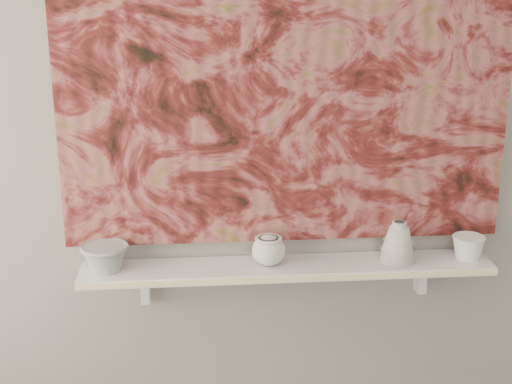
{
  "coord_description": "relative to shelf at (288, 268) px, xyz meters",
  "views": [
    {
      "loc": [
        -0.3,
        -0.72,
        1.88
      ],
      "look_at": [
        -0.11,
        1.49,
        1.2
      ],
      "focal_mm": 50.0,
      "sensor_mm": 36.0,
      "label": 1
    }
  ],
  "objects": [
    {
      "name": "bracket_left",
      "position": [
        -0.49,
        0.06,
        -0.07
      ],
      "size": [
        0.03,
        0.06,
        0.12
      ],
      "primitive_type": "cube",
      "color": "silver",
      "rests_on": "wall_back"
    },
    {
      "name": "bowl_grey",
      "position": [
        -0.61,
        0.0,
        0.06
      ],
      "size": [
        0.17,
        0.17,
        0.09
      ],
      "primitive_type": null,
      "rotation": [
        0.0,
        0.0,
        -0.06
      ],
      "color": "gray",
      "rests_on": "shelf"
    },
    {
      "name": "cup_cream",
      "position": [
        -0.07,
        0.0,
        0.07
      ],
      "size": [
        0.13,
        0.13,
        0.1
      ],
      "primitive_type": null,
      "rotation": [
        0.0,
        0.0,
        -0.11
      ],
      "color": "beige",
      "rests_on": "shelf"
    },
    {
      "name": "painting",
      "position": [
        0.0,
        0.08,
        0.62
      ],
      "size": [
        1.5,
        0.02,
        1.1
      ],
      "primitive_type": "cube",
      "color": "maroon",
      "rests_on": "wall_back"
    },
    {
      "name": "shelf",
      "position": [
        0.0,
        0.0,
        0.0
      ],
      "size": [
        1.4,
        0.18,
        0.03
      ],
      "primitive_type": "cube",
      "color": "silver",
      "rests_on": "wall_back"
    },
    {
      "name": "bowl_white",
      "position": [
        0.63,
        0.0,
        0.06
      ],
      "size": [
        0.13,
        0.13,
        0.08
      ],
      "primitive_type": null,
      "rotation": [
        0.0,
        0.0,
        0.19
      ],
      "color": "silver",
      "rests_on": "shelf"
    },
    {
      "name": "wall_back",
      "position": [
        0.0,
        0.09,
        0.44
      ],
      "size": [
        3.6,
        0.0,
        3.6
      ],
      "primitive_type": "plane",
      "rotation": [
        1.57,
        0.0,
        0.0
      ],
      "color": "gray",
      "rests_on": "floor"
    },
    {
      "name": "house_motif",
      "position": [
        0.45,
        0.07,
        0.32
      ],
      "size": [
        0.09,
        0.0,
        0.08
      ],
      "primitive_type": "cube",
      "color": "black",
      "rests_on": "painting"
    },
    {
      "name": "shelf_stripe",
      "position": [
        0.0,
        -0.09,
        0.0
      ],
      "size": [
        1.4,
        0.01,
        0.02
      ],
      "primitive_type": "cube",
      "color": "#F6EAA4",
      "rests_on": "shelf"
    },
    {
      "name": "bell_vessel",
      "position": [
        0.38,
        0.0,
        0.09
      ],
      "size": [
        0.16,
        0.16,
        0.14
      ],
      "primitive_type": null,
      "rotation": [
        0.0,
        0.0,
        -0.31
      ],
      "color": "beige",
      "rests_on": "shelf"
    },
    {
      "name": "bracket_right",
      "position": [
        0.49,
        0.06,
        -0.07
      ],
      "size": [
        0.03,
        0.06,
        0.12
      ],
      "primitive_type": "cube",
      "color": "silver",
      "rests_on": "wall_back"
    }
  ]
}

